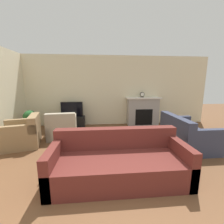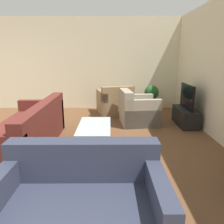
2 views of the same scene
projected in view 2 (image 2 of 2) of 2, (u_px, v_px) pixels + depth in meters
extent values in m
cube|color=beige|center=(99.00, 64.00, 6.60)|extent=(0.06, 7.79, 2.70)
cube|color=black|center=(185.00, 117.00, 5.17)|extent=(0.93, 0.39, 0.40)
cube|color=black|center=(187.00, 97.00, 5.05)|extent=(0.80, 0.05, 0.56)
cube|color=black|center=(186.00, 97.00, 5.05)|extent=(0.76, 0.01, 0.52)
cube|color=#5B231E|center=(24.00, 137.00, 3.85)|extent=(2.30, 0.96, 0.42)
cube|color=#5B231E|center=(43.00, 115.00, 3.75)|extent=(2.30, 0.20, 0.40)
cube|color=#5B231E|center=(42.00, 115.00, 4.87)|extent=(0.14, 0.96, 0.66)
cube|color=#33384C|center=(80.00, 222.00, 1.90)|extent=(0.92, 1.47, 0.42)
cube|color=#33384C|center=(83.00, 160.00, 2.14)|extent=(0.20, 1.47, 0.40)
cube|color=#33384C|center=(1.00, 210.00, 1.87)|extent=(0.92, 0.14, 0.66)
cube|color=#33384C|center=(157.00, 209.00, 1.87)|extent=(0.92, 0.14, 0.66)
cube|color=#8C704C|center=(114.00, 106.00, 6.19)|extent=(1.08, 1.06, 0.42)
cube|color=#8C704C|center=(118.00, 94.00, 5.77)|extent=(0.41, 0.89, 0.40)
cube|color=#8C704C|center=(127.00, 101.00, 6.25)|extent=(0.90, 0.35, 0.66)
cube|color=#8C704C|center=(102.00, 103.00, 6.07)|extent=(0.90, 0.35, 0.66)
cube|color=#9E937F|center=(139.00, 115.00, 5.28)|extent=(0.91, 0.93, 0.42)
cube|color=#9E937F|center=(126.00, 99.00, 5.14)|extent=(0.84, 0.29, 0.40)
cube|color=#9E937F|center=(143.00, 114.00, 4.92)|extent=(0.23, 0.86, 0.66)
cube|color=#9E937F|center=(136.00, 107.00, 5.58)|extent=(0.23, 0.86, 0.66)
cylinder|color=#333338|center=(84.00, 128.00, 4.33)|extent=(0.04, 0.04, 0.41)
cylinder|color=#333338|center=(77.00, 149.00, 3.40)|extent=(0.04, 0.04, 0.41)
cylinder|color=#333338|center=(108.00, 128.00, 4.34)|extent=(0.04, 0.04, 0.41)
cylinder|color=#333338|center=(108.00, 149.00, 3.40)|extent=(0.04, 0.04, 0.41)
cube|color=silver|center=(94.00, 126.00, 3.81)|extent=(1.05, 0.56, 0.02)
cylinder|color=#AD704C|center=(151.00, 107.00, 6.42)|extent=(0.24, 0.24, 0.28)
cylinder|color=#4C3823|center=(151.00, 100.00, 6.37)|extent=(0.03, 0.03, 0.12)
sphere|color=#235628|center=(152.00, 92.00, 6.31)|extent=(0.41, 0.41, 0.41)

